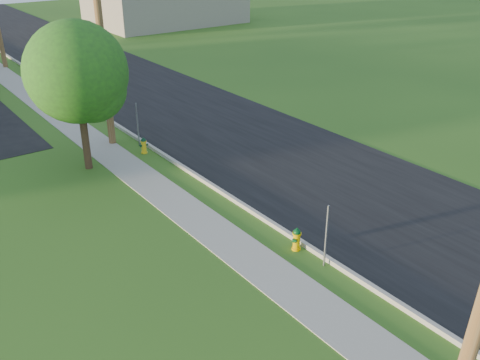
% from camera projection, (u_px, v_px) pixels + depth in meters
% --- Properties ---
extents(ground_plane, '(140.00, 140.00, 0.00)m').
position_uv_depth(ground_plane, '(443.00, 352.00, 12.49)').
color(ground_plane, '#2F581B').
rests_on(ground_plane, ground).
extents(road, '(8.00, 120.00, 0.02)m').
position_uv_depth(road, '(298.00, 166.00, 22.15)').
color(road, black).
rests_on(road, ground).
extents(curb, '(0.15, 120.00, 0.15)m').
position_uv_depth(curb, '(219.00, 190.00, 19.97)').
color(curb, '#A19E94').
rests_on(curb, ground).
extents(sidewalk, '(1.50, 120.00, 0.03)m').
position_uv_depth(sidewalk, '(179.00, 205.00, 19.06)').
color(sidewalk, '#9A988C').
rests_on(sidewalk, ground).
extents(utility_pole_mid, '(1.40, 0.32, 9.80)m').
position_uv_depth(utility_pole_mid, '(101.00, 33.00, 22.36)').
color(utility_pole_mid, brown).
rests_on(utility_pole_mid, ground).
extents(sign_post_near, '(0.05, 0.04, 2.00)m').
position_uv_depth(sign_post_near, '(326.00, 236.00, 15.24)').
color(sign_post_near, gray).
rests_on(sign_post_near, ground).
extents(sign_post_mid, '(0.05, 0.04, 2.00)m').
position_uv_depth(sign_post_mid, '(138.00, 125.00, 23.79)').
color(sign_post_mid, gray).
rests_on(sign_post_mid, ground).
extents(sign_post_far, '(0.05, 0.04, 2.00)m').
position_uv_depth(sign_post_far, '(47.00, 71.00, 32.63)').
color(sign_post_far, gray).
rests_on(sign_post_far, ground).
extents(distant_building, '(14.00, 10.00, 4.00)m').
position_uv_depth(distant_building, '(165.00, 2.00, 53.92)').
color(distant_building, gray).
rests_on(distant_building, ground).
extents(tree_verge, '(3.93, 3.93, 5.96)m').
position_uv_depth(tree_verge, '(80.00, 76.00, 20.33)').
color(tree_verge, '#382B1A').
rests_on(tree_verge, ground).
extents(hydrant_near, '(0.39, 0.35, 0.76)m').
position_uv_depth(hydrant_near, '(297.00, 239.00, 16.29)').
color(hydrant_near, '#DBA700').
rests_on(hydrant_near, ground).
extents(hydrant_mid, '(0.38, 0.34, 0.73)m').
position_uv_depth(hydrant_mid, '(144.00, 145.00, 23.26)').
color(hydrant_mid, yellow).
rests_on(hydrant_mid, ground).
extents(hydrant_far, '(0.37, 0.33, 0.72)m').
position_uv_depth(hydrant_far, '(44.00, 80.00, 33.17)').
color(hydrant_far, '#E7CB00').
rests_on(hydrant_far, ground).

